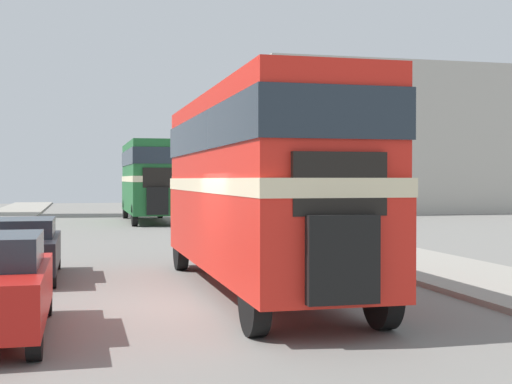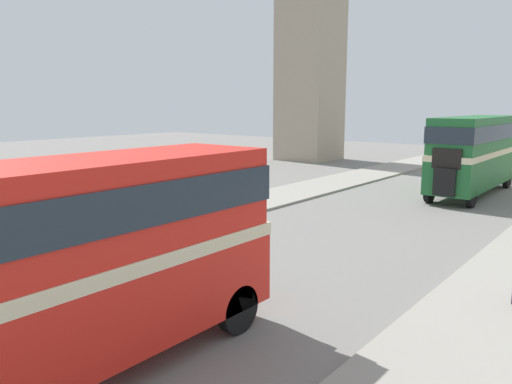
# 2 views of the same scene
# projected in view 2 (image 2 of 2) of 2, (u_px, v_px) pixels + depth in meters

# --- Properties ---
(double_decker_bus) EXTENTS (2.40, 10.31, 4.15)m
(double_decker_bus) POSITION_uv_depth(u_px,v_px,m) (35.00, 262.00, 8.47)
(double_decker_bus) COLOR red
(double_decker_bus) RESTS_ON ground_plane
(bus_distant) EXTENTS (2.41, 9.69, 4.42)m
(bus_distant) POSITION_uv_depth(u_px,v_px,m) (474.00, 149.00, 28.11)
(bus_distant) COLOR #1E602D
(bus_distant) RESTS_ON ground_plane
(car_parked_mid) EXTENTS (1.76, 4.24, 1.44)m
(car_parked_mid) POSITION_uv_depth(u_px,v_px,m) (60.00, 258.00, 14.36)
(car_parked_mid) COLOR black
(car_parked_mid) RESTS_ON ground_plane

